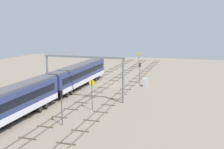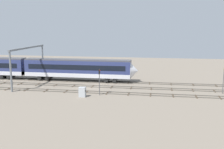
{
  "view_description": "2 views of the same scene",
  "coord_description": "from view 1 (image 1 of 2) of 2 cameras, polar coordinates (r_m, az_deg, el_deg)",
  "views": [
    {
      "loc": [
        -58.11,
        -18.34,
        13.19
      ],
      "look_at": [
        2.3,
        -0.12,
        1.83
      ],
      "focal_mm": 44.13,
      "sensor_mm": 36.0,
      "label": 1
    },
    {
      "loc": [
        12.96,
        -53.01,
        12.21
      ],
      "look_at": [
        3.94,
        0.51,
        2.53
      ],
      "focal_mm": 43.59,
      "sensor_mm": 36.0,
      "label": 2
    }
  ],
  "objects": [
    {
      "name": "speed_sign_mid_trackside",
      "position": [
        42.93,
        -4.16,
        -3.21
      ],
      "size": [
        0.14,
        1.0,
        4.88
      ],
      "color": "#4C4C51",
      "rests_on": "ground"
    },
    {
      "name": "track_near_foreground",
      "position": [
        61.05,
        3.76,
        -2.22
      ],
      "size": [
        91.35,
        2.4,
        0.16
      ],
      "color": "#59544C",
      "rests_on": "ground"
    },
    {
      "name": "ground_plane",
      "position": [
        62.34,
        -0.72,
        -2.0
      ],
      "size": [
        107.35,
        107.35,
        0.0
      ],
      "primitive_type": "plane",
      "color": "gray"
    },
    {
      "name": "track_with_train",
      "position": [
        63.97,
        -4.99,
        -1.66
      ],
      "size": [
        91.35,
        2.4,
        0.16
      ],
      "color": "#59544C",
      "rests_on": "ground"
    },
    {
      "name": "speed_sign_near_foreground",
      "position": [
        85.22,
        5.58,
        3.4
      ],
      "size": [
        0.14,
        0.86,
        4.9
      ],
      "color": "#4C4C51",
      "rests_on": "ground"
    },
    {
      "name": "overhead_gantry",
      "position": [
        48.48,
        -5.91,
        1.43
      ],
      "size": [
        0.4,
        14.99,
        7.92
      ],
      "color": "slate",
      "rests_on": "ground"
    },
    {
      "name": "relay_cabinet",
      "position": [
        60.4,
        6.92,
        -1.64
      ],
      "size": [
        1.16,
        0.89,
        1.73
      ],
      "color": "#B2B7BC",
      "rests_on": "ground"
    },
    {
      "name": "train",
      "position": [
        48.87,
        -12.2,
        -2.47
      ],
      "size": [
        50.4,
        3.24,
        4.8
      ],
      "color": "navy",
      "rests_on": "ground"
    },
    {
      "name": "track_second_near",
      "position": [
        62.33,
        -0.72,
        -1.94
      ],
      "size": [
        91.35,
        2.4,
        0.16
      ],
      "color": "#59544C",
      "rests_on": "ground"
    },
    {
      "name": "signal_light_trackside_departure",
      "position": [
        37.03,
        -10.38,
        -5.76
      ],
      "size": [
        0.31,
        0.32,
        4.77
      ],
      "color": "#4C4C51",
      "rests_on": "ground"
    },
    {
      "name": "signal_light_trackside_approach",
      "position": [
        62.9,
        5.8,
        0.91
      ],
      "size": [
        0.31,
        0.32,
        4.72
      ],
      "color": "#4C4C51",
      "rests_on": "ground"
    }
  ]
}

